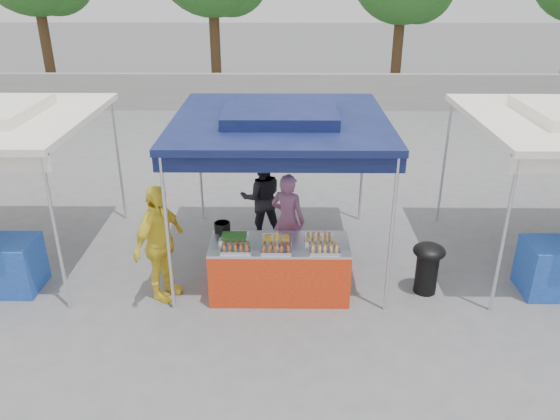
{
  "coord_description": "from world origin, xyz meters",
  "views": [
    {
      "loc": [
        0.08,
        -7.0,
        4.51
      ],
      "look_at": [
        0.0,
        0.6,
        1.05
      ],
      "focal_mm": 35.0,
      "sensor_mm": 36.0,
      "label": 1
    }
  ],
  "objects_px": {
    "vendor_table": "(280,269)",
    "helper_man": "(262,197)",
    "vendor_woman": "(288,220)",
    "wok_burner": "(428,264)",
    "customer_person": "(159,244)",
    "cooking_pot": "(222,227)"
  },
  "relations": [
    {
      "from": "wok_burner",
      "to": "helper_man",
      "type": "height_order",
      "value": "helper_man"
    },
    {
      "from": "vendor_table",
      "to": "vendor_woman",
      "type": "xyz_separation_m",
      "value": [
        0.12,
        0.92,
        0.35
      ]
    },
    {
      "from": "vendor_table",
      "to": "cooking_pot",
      "type": "bearing_deg",
      "value": 156.76
    },
    {
      "from": "wok_burner",
      "to": "vendor_woman",
      "type": "height_order",
      "value": "vendor_woman"
    },
    {
      "from": "vendor_table",
      "to": "customer_person",
      "type": "xyz_separation_m",
      "value": [
        -1.7,
        -0.08,
        0.45
      ]
    },
    {
      "from": "vendor_woman",
      "to": "customer_person",
      "type": "height_order",
      "value": "customer_person"
    },
    {
      "from": "customer_person",
      "to": "wok_burner",
      "type": "bearing_deg",
      "value": -61.75
    },
    {
      "from": "vendor_woman",
      "to": "wok_burner",
      "type": "bearing_deg",
      "value": -177.5
    },
    {
      "from": "vendor_woman",
      "to": "cooking_pot",
      "type": "bearing_deg",
      "value": 53.91
    },
    {
      "from": "wok_burner",
      "to": "vendor_woman",
      "type": "distance_m",
      "value": 2.24
    },
    {
      "from": "cooking_pot",
      "to": "helper_man",
      "type": "xyz_separation_m",
      "value": [
        0.52,
        1.48,
        -0.15
      ]
    },
    {
      "from": "cooking_pot",
      "to": "helper_man",
      "type": "distance_m",
      "value": 1.58
    },
    {
      "from": "wok_burner",
      "to": "helper_man",
      "type": "distance_m",
      "value": 3.09
    },
    {
      "from": "vendor_woman",
      "to": "helper_man",
      "type": "distance_m",
      "value": 1.04
    },
    {
      "from": "vendor_woman",
      "to": "vendor_table",
      "type": "bearing_deg",
      "value": 107.06
    },
    {
      "from": "vendor_table",
      "to": "vendor_woman",
      "type": "height_order",
      "value": "vendor_woman"
    },
    {
      "from": "helper_man",
      "to": "cooking_pot",
      "type": "bearing_deg",
      "value": 61.13
    },
    {
      "from": "vendor_table",
      "to": "wok_burner",
      "type": "bearing_deg",
      "value": 2.13
    },
    {
      "from": "wok_burner",
      "to": "customer_person",
      "type": "height_order",
      "value": "customer_person"
    },
    {
      "from": "vendor_table",
      "to": "helper_man",
      "type": "relative_size",
      "value": 1.3
    },
    {
      "from": "wok_burner",
      "to": "helper_man",
      "type": "bearing_deg",
      "value": 152.44
    },
    {
      "from": "cooking_pot",
      "to": "wok_burner",
      "type": "height_order",
      "value": "cooking_pot"
    }
  ]
}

